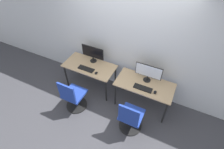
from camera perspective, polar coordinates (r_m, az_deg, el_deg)
ground_plane at (r=4.23m, az=-0.73°, el=-9.42°), size 20.00×20.00×0.00m
wall_back at (r=3.76m, az=4.15°, el=11.82°), size 12.00×0.05×2.80m
desk_left at (r=4.18m, az=-7.30°, el=2.11°), size 1.22×0.60×0.71m
monitor_left at (r=4.10m, az=-6.32°, el=6.96°), size 0.56×0.16×0.41m
keyboard_left at (r=4.04m, az=-8.45°, el=1.85°), size 0.39×0.13×0.02m
mouse_left at (r=3.90m, az=-5.21°, el=0.49°), size 0.06×0.09×0.03m
office_chair_left at (r=3.97m, az=-12.53°, el=-7.24°), size 0.48×0.48×0.89m
desk_right at (r=3.79m, az=10.51°, el=-3.93°), size 1.22×0.60×0.71m
monitor_right at (r=3.66m, az=11.79°, el=0.79°), size 0.56×0.16×0.41m
keyboard_right at (r=3.63m, az=10.03°, el=-4.39°), size 0.39×0.13×0.02m
mouse_right at (r=3.60m, az=13.91°, el=-5.64°), size 0.06×0.09×0.03m
office_chair_right at (r=3.58m, az=6.02°, el=-14.08°), size 0.48×0.48×0.89m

